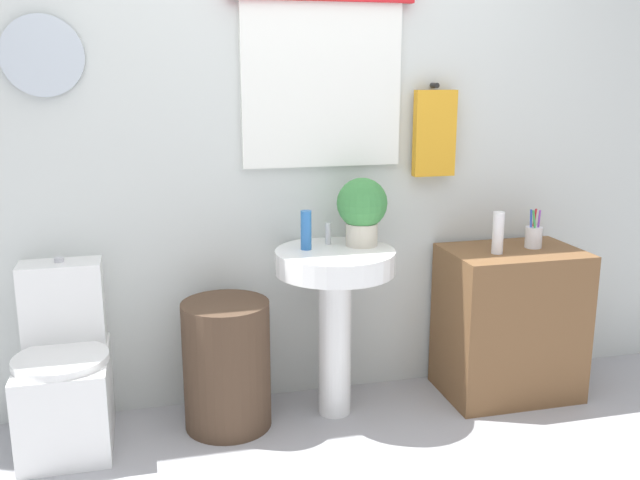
{
  "coord_description": "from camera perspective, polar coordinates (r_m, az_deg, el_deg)",
  "views": [
    {
      "loc": [
        -0.64,
        -2.04,
        1.55
      ],
      "look_at": [
        0.08,
        0.8,
        0.84
      ],
      "focal_mm": 39.42,
      "sensor_mm": 36.0,
      "label": 1
    }
  ],
  "objects": [
    {
      "name": "soap_bottle",
      "position": [
        3.09,
        -1.14,
        0.81
      ],
      "size": [
        0.05,
        0.05,
        0.17
      ],
      "primitive_type": "cylinder",
      "color": "#2D6BB7",
      "rests_on": "pedestal_sink"
    },
    {
      "name": "toilet",
      "position": [
        3.2,
        -19.97,
        -10.35
      ],
      "size": [
        0.38,
        0.51,
        0.78
      ],
      "color": "white",
      "rests_on": "ground_plane"
    },
    {
      "name": "laundry_hamper",
      "position": [
        3.16,
        -7.57,
        -10.0
      ],
      "size": [
        0.38,
        0.38,
        0.58
      ],
      "primitive_type": "cylinder",
      "color": "#4C3828",
      "rests_on": "ground_plane"
    },
    {
      "name": "faucet",
      "position": [
        3.19,
        0.68,
        0.55
      ],
      "size": [
        0.03,
        0.03,
        0.1
      ],
      "primitive_type": "cylinder",
      "color": "silver",
      "rests_on": "pedestal_sink"
    },
    {
      "name": "back_wall",
      "position": [
        3.26,
        -2.86,
        9.32
      ],
      "size": [
        4.4,
        0.18,
        2.6
      ],
      "color": "silver",
      "rests_on": "ground_plane"
    },
    {
      "name": "toothbrush_cup",
      "position": [
        3.49,
        16.95,
        0.28
      ],
      "size": [
        0.08,
        0.08,
        0.19
      ],
      "color": "silver",
      "rests_on": "wooden_cabinet"
    },
    {
      "name": "pedestal_sink",
      "position": [
        3.14,
        1.23,
        -4.12
      ],
      "size": [
        0.53,
        0.53,
        0.78
      ],
      "color": "white",
      "rests_on": "ground_plane"
    },
    {
      "name": "wooden_cabinet",
      "position": [
        3.54,
        15.11,
        -6.46
      ],
      "size": [
        0.63,
        0.44,
        0.72
      ],
      "primitive_type": "cube",
      "color": "brown",
      "rests_on": "ground_plane"
    },
    {
      "name": "potted_plant",
      "position": [
        3.15,
        3.43,
        2.62
      ],
      "size": [
        0.23,
        0.23,
        0.31
      ],
      "color": "beige",
      "rests_on": "pedestal_sink"
    },
    {
      "name": "lotion_bottle",
      "position": [
        3.33,
        14.25,
        0.57
      ],
      "size": [
        0.05,
        0.05,
        0.2
      ],
      "primitive_type": "cylinder",
      "color": "white",
      "rests_on": "wooden_cabinet"
    }
  ]
}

